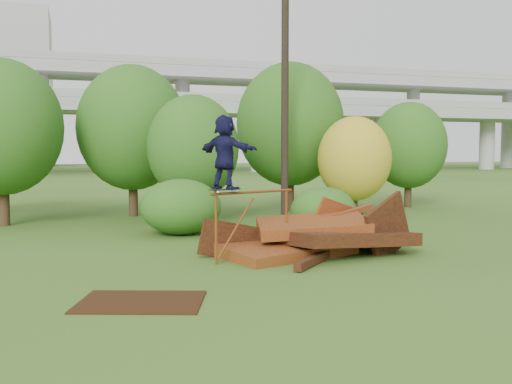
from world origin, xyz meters
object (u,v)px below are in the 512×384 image
object	(u,v)px
skater	(225,152)
scrap_pile	(317,238)
flat_plate	(141,302)
utility_pole	(285,90)

from	to	relation	value
skater	scrap_pile	bearing A→B (deg)	-116.15
flat_plate	skater	bearing A→B (deg)	52.46
skater	flat_plate	xyz separation A→B (m)	(-2.26, -2.94, -2.57)
skater	utility_pole	bearing A→B (deg)	-66.19
skater	flat_plate	size ratio (longest dim) A/B	0.81
skater	flat_plate	bearing A→B (deg)	105.96
scrap_pile	skater	xyz separation A→B (m)	(-2.51, -0.46, 2.17)
scrap_pile	utility_pole	bearing A→B (deg)	76.07
skater	flat_plate	world-z (taller)	skater
scrap_pile	skater	distance (m)	3.35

